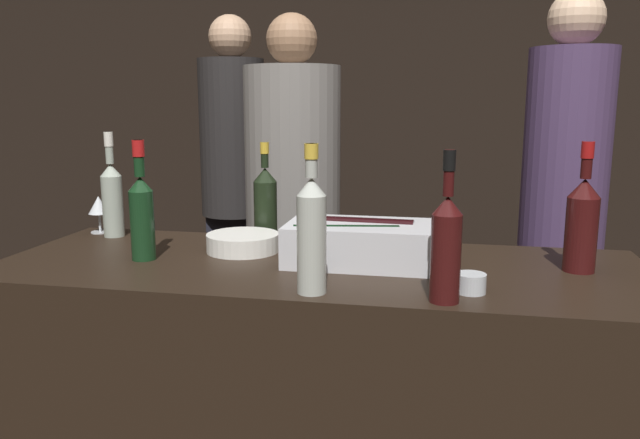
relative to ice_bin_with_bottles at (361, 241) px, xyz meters
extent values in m
cube|color=black|center=(-0.12, 2.39, 0.35)|extent=(6.40, 0.06, 2.80)
cube|color=black|center=(-0.12, -0.03, -0.56)|extent=(1.81, 0.67, 0.99)
cube|color=silver|center=(0.00, 0.00, -0.01)|extent=(0.42, 0.24, 0.11)
cylinder|color=black|center=(-0.04, -0.04, 0.02)|extent=(0.30, 0.11, 0.06)
cylinder|color=black|center=(0.00, 0.04, 0.02)|extent=(0.29, 0.09, 0.08)
cylinder|color=silver|center=(-0.37, 0.07, -0.04)|extent=(0.22, 0.22, 0.05)
cylinder|color=gray|center=(-0.37, 0.07, -0.01)|extent=(0.18, 0.18, 0.01)
cylinder|color=silver|center=(-0.94, 0.23, -0.06)|extent=(0.06, 0.06, 0.00)
cylinder|color=silver|center=(-0.94, 0.23, -0.03)|extent=(0.01, 0.01, 0.06)
cone|color=silver|center=(-0.94, 0.23, 0.04)|extent=(0.07, 0.07, 0.06)
cylinder|color=silver|center=(0.29, -0.22, -0.04)|extent=(0.07, 0.07, 0.05)
sphere|color=#EFB256|center=(0.29, -0.22, -0.04)|extent=(0.03, 0.03, 0.03)
cylinder|color=#B2B7AD|center=(-0.08, -0.30, 0.05)|extent=(0.07, 0.07, 0.23)
cone|color=#B2B7AD|center=(-0.08, -0.30, 0.19)|extent=(0.07, 0.07, 0.04)
cylinder|color=#B2B7AD|center=(-0.08, -0.30, 0.25)|extent=(0.03, 0.03, 0.08)
cylinder|color=gold|center=(-0.08, -0.30, 0.27)|extent=(0.03, 0.03, 0.04)
cylinder|color=#143319|center=(-0.62, -0.08, 0.04)|extent=(0.07, 0.07, 0.20)
cone|color=#143319|center=(-0.62, -0.08, 0.16)|extent=(0.07, 0.07, 0.04)
cylinder|color=#143319|center=(-0.62, -0.08, 0.23)|extent=(0.03, 0.03, 0.10)
cylinder|color=red|center=(-0.62, -0.08, 0.26)|extent=(0.03, 0.03, 0.05)
cylinder|color=#380F0F|center=(0.23, -0.30, 0.04)|extent=(0.07, 0.07, 0.20)
cone|color=#380F0F|center=(0.23, -0.30, 0.16)|extent=(0.07, 0.07, 0.04)
cylinder|color=#380F0F|center=(0.23, -0.30, 0.23)|extent=(0.02, 0.02, 0.10)
cylinder|color=black|center=(0.23, -0.30, 0.26)|extent=(0.03, 0.03, 0.05)
cylinder|color=#380F0F|center=(0.58, 0.03, 0.04)|extent=(0.08, 0.08, 0.20)
cone|color=#380F0F|center=(0.58, 0.03, 0.16)|extent=(0.08, 0.08, 0.05)
cylinder|color=#380F0F|center=(0.58, 0.03, 0.24)|extent=(0.03, 0.03, 0.10)
cylinder|color=maroon|center=(0.58, 0.03, 0.26)|extent=(0.03, 0.03, 0.04)
cylinder|color=#9EA899|center=(-0.86, 0.19, 0.04)|extent=(0.07, 0.07, 0.20)
cone|color=#9EA899|center=(-0.86, 0.19, 0.16)|extent=(0.07, 0.07, 0.04)
cylinder|color=#9EA899|center=(-0.86, 0.19, 0.23)|extent=(0.03, 0.03, 0.10)
cylinder|color=white|center=(-0.86, 0.19, 0.26)|extent=(0.03, 0.03, 0.05)
cylinder|color=black|center=(-0.35, 0.24, 0.03)|extent=(0.08, 0.08, 0.19)
cone|color=black|center=(-0.35, 0.24, 0.15)|extent=(0.08, 0.08, 0.05)
cylinder|color=black|center=(-0.35, 0.24, 0.22)|extent=(0.02, 0.02, 0.08)
cylinder|color=gold|center=(-0.35, 0.24, 0.24)|extent=(0.03, 0.03, 0.04)
cube|color=black|center=(0.69, 0.88, -0.62)|extent=(0.25, 0.18, 0.86)
cylinder|color=#473356|center=(0.69, 0.88, 0.20)|extent=(0.33, 0.33, 0.78)
sphere|color=beige|center=(0.69, 0.88, 0.69)|extent=(0.21, 0.21, 0.21)
cube|color=black|center=(-0.41, 0.87, -0.64)|extent=(0.30, 0.22, 0.83)
cylinder|color=slate|center=(-0.41, 0.87, 0.15)|extent=(0.40, 0.40, 0.75)
sphere|color=#997051|center=(-0.41, 0.87, 0.63)|extent=(0.21, 0.21, 0.21)
cube|color=black|center=(-0.83, 1.32, -0.62)|extent=(0.25, 0.18, 0.86)
cylinder|color=black|center=(-0.83, 1.32, 0.20)|extent=(0.33, 0.33, 0.78)
sphere|color=tan|center=(-0.83, 1.32, 0.70)|extent=(0.21, 0.21, 0.21)
camera|label=1|loc=(0.22, -1.69, 0.39)|focal=35.00mm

